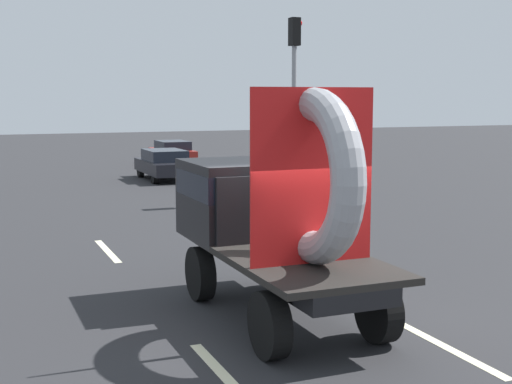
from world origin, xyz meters
TOP-DOWN VIEW (x-y plane):
  - ground_plane at (0.00, 0.00)m, footprint 120.00×120.00m
  - flatbed_truck at (-0.29, 0.80)m, footprint 2.02×4.86m
  - distant_sedan at (2.96, 19.48)m, footprint 1.68×3.93m
  - traffic_light at (5.31, 11.66)m, footprint 0.42×0.36m
  - lane_dash_left_near at (-1.91, -1.41)m, footprint 0.16×2.16m
  - lane_dash_left_far at (-1.91, 6.35)m, footprint 0.16×2.54m
  - lane_dash_right_near at (1.34, -1.81)m, footprint 0.16×2.46m
  - lane_dash_right_far at (1.34, 6.04)m, footprint 0.16×2.10m
  - oncoming_car at (5.15, 26.04)m, footprint 1.61×3.76m

SIDE VIEW (x-z plane):
  - ground_plane at x=0.00m, z-range 0.00..0.00m
  - lane_dash_left_near at x=-1.91m, z-range 0.00..0.01m
  - lane_dash_left_far at x=-1.91m, z-range 0.00..0.01m
  - lane_dash_right_near at x=1.34m, z-range 0.00..0.01m
  - lane_dash_right_far at x=1.34m, z-range 0.00..0.01m
  - oncoming_car at x=5.15m, z-range 0.04..1.27m
  - distant_sedan at x=2.96m, z-range 0.05..1.33m
  - flatbed_truck at x=-0.29m, z-range -0.12..3.51m
  - traffic_light at x=5.31m, z-range 0.90..6.95m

